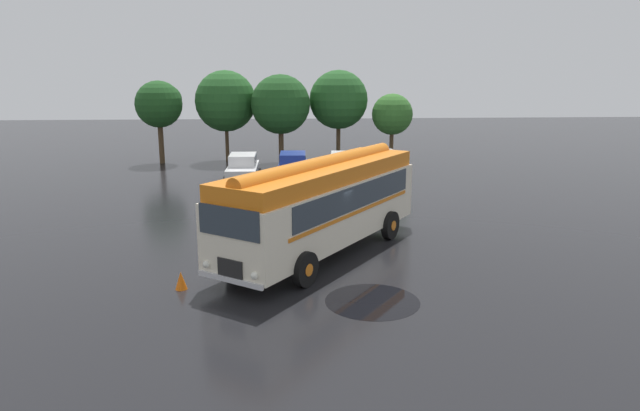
{
  "coord_description": "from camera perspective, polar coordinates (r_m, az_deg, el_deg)",
  "views": [
    {
      "loc": [
        -1.13,
        -19.46,
        6.4
      ],
      "look_at": [
        0.26,
        1.65,
        1.4
      ],
      "focal_mm": 32.0,
      "sensor_mm": 36.0,
      "label": 1
    }
  ],
  "objects": [
    {
      "name": "tree_far_right",
      "position": [
        41.41,
        7.26,
        8.93
      ],
      "size": [
        2.91,
        2.91,
        4.87
      ],
      "color": "#4C3823",
      "rests_on": "ground"
    },
    {
      "name": "car_mid_left",
      "position": [
        34.09,
        -2.73,
        3.9
      ],
      "size": [
        2.08,
        4.26,
        1.66
      ],
      "color": "navy",
      "rests_on": "ground"
    },
    {
      "name": "tree_left_of_centre",
      "position": [
        41.94,
        -9.26,
        10.22
      ],
      "size": [
        4.34,
        4.34,
        6.49
      ],
      "color": "#4C3823",
      "rests_on": "ground"
    },
    {
      "name": "tree_far_left",
      "position": [
        41.9,
        -15.67,
        9.78
      ],
      "size": [
        3.26,
        3.26,
        5.79
      ],
      "color": "#4C3823",
      "rests_on": "ground"
    },
    {
      "name": "vintage_bus",
      "position": [
        20.16,
        0.26,
        0.38
      ],
      "size": [
        7.89,
        9.6,
        3.49
      ],
      "color": "silver",
      "rests_on": "ground"
    },
    {
      "name": "traffic_cone",
      "position": [
        17.74,
        -13.73,
        -7.29
      ],
      "size": [
        0.36,
        0.36,
        0.55
      ],
      "primitive_type": "cone",
      "color": "orange",
      "rests_on": "ground"
    },
    {
      "name": "car_near_left",
      "position": [
        33.8,
        -7.71,
        3.71
      ],
      "size": [
        2.0,
        4.22,
        1.66
      ],
      "color": "silver",
      "rests_on": "ground"
    },
    {
      "name": "car_mid_right",
      "position": [
        34.02,
        2.37,
        3.88
      ],
      "size": [
        2.29,
        4.35,
        1.66
      ],
      "color": "silver",
      "rests_on": "ground"
    },
    {
      "name": "car_far_right",
      "position": [
        35.11,
        6.41,
        4.11
      ],
      "size": [
        2.23,
        4.33,
        1.66
      ],
      "color": "#B7BABF",
      "rests_on": "ground"
    },
    {
      "name": "ground_plane",
      "position": [
        20.52,
        -0.43,
        -4.88
      ],
      "size": [
        120.0,
        120.0,
        0.0
      ],
      "primitive_type": "plane",
      "color": "black"
    },
    {
      "name": "tree_right_of_centre",
      "position": [
        41.85,
        1.76,
        10.48
      ],
      "size": [
        4.22,
        4.22,
        6.51
      ],
      "color": "#4C3823",
      "rests_on": "ground"
    },
    {
      "name": "tree_centre",
      "position": [
        40.42,
        -4.11,
        10.09
      ],
      "size": [
        4.13,
        4.13,
        6.21
      ],
      "color": "#4C3823",
      "rests_on": "ground"
    },
    {
      "name": "puddle_patch",
      "position": [
        16.54,
        5.26,
        -9.51
      ],
      "size": [
        2.71,
        2.71,
        0.01
      ],
      "primitive_type": "cylinder",
      "color": "black",
      "rests_on": "ground"
    }
  ]
}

